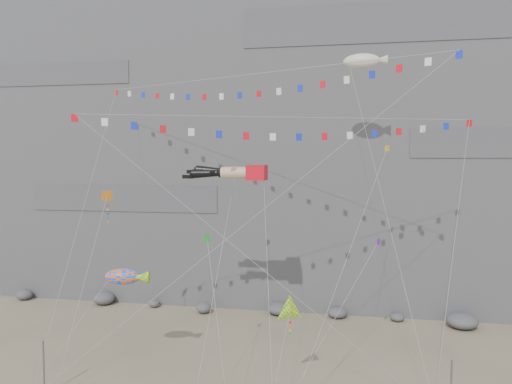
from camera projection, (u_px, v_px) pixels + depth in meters
cliff at (296, 93)px, 65.61m from camera, size 80.00×28.00×50.00m
talus_boulders at (280, 309)px, 52.56m from camera, size 60.00×3.00×1.20m
anchor_pole_left at (44, 369)px, 34.33m from camera, size 0.12×0.12×3.96m
legs_kite at (234, 173)px, 40.30m from camera, size 9.63×14.89×20.87m
flag_banner_upper at (249, 75)px, 41.80m from camera, size 30.64×18.91×29.33m
flag_banner_lower at (286, 117)px, 37.08m from camera, size 28.18×10.71×22.46m
harlequin_kite at (107, 196)px, 41.20m from camera, size 1.84×9.61×15.87m
fish_windsock at (123, 277)px, 37.56m from camera, size 7.02×5.93×10.25m
delta_kite at (290, 311)px, 33.49m from camera, size 1.97×8.53×9.90m
blimp_windsock at (362, 62)px, 43.74m from camera, size 6.89×13.99×28.60m
small_kite_a at (235, 174)px, 43.21m from camera, size 1.04×15.70×21.66m
small_kite_b at (377, 244)px, 39.18m from camera, size 7.41×12.20×16.64m
small_kite_c at (207, 240)px, 36.39m from camera, size 4.13×7.84×13.22m
small_kite_d at (385, 155)px, 40.68m from camera, size 7.46×15.76×23.97m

